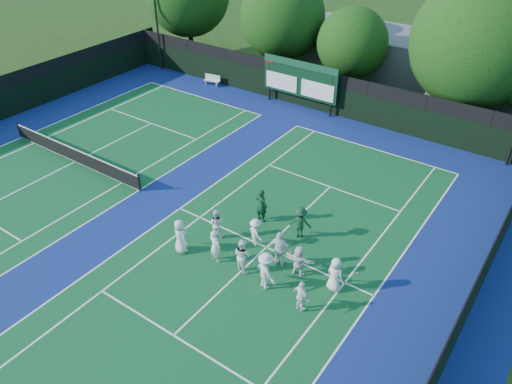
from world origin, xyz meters
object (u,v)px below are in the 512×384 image
Objects in this scene: bench at (212,79)px; tennis_net at (74,155)px; coach_left at (261,205)px; scoreboard at (300,79)px.

tennis_net is at bearing -85.97° from bench.
coach_left is at bearing 7.46° from tennis_net.
coach_left reaches higher than tennis_net.
coach_left is (13.59, -12.71, 0.45)m from bench.
coach_left is at bearing -43.09° from bench.
scoreboard is at bearing -60.72° from coach_left.
scoreboard is 8.19m from bench.
bench is at bearing 94.03° from tennis_net.
scoreboard is at bearing 64.40° from tennis_net.
tennis_net is 8.07× the size of bench.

